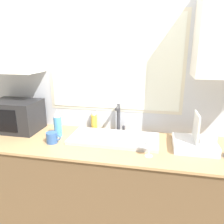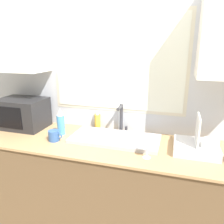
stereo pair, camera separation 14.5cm
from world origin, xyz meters
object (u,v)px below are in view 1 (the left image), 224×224
Objects in this scene: soap_bottle at (94,121)px; spray_bottle at (58,124)px; dish_rack at (196,143)px; wine_glass at (149,139)px; microwave at (16,116)px; mug_near_sink at (52,138)px; faucet at (119,117)px.

spray_bottle is at bearing -138.16° from soap_bottle.
wine_glass is at bearing -151.35° from dish_rack.
wine_glass is (0.55, -0.46, 0.06)m from soap_bottle.
soap_bottle is at bearing 163.57° from dish_rack.
microwave reaches higher than soap_bottle.
soap_bottle is at bearing 56.74° from mug_near_sink.
spray_bottle reaches higher than soap_bottle.
faucet is 1.52× the size of soap_bottle.
mug_near_sink is (0.47, -0.21, -0.10)m from microwave.
faucet is at bearing 160.31° from dish_rack.
dish_rack is 1.84× the size of soap_bottle.
faucet is 1.09× the size of spray_bottle.
dish_rack is 1.78× the size of wine_glass.
microwave is 2.55× the size of soap_bottle.
faucet is 0.98m from microwave.
mug_near_sink is (0.01, -0.15, -0.07)m from spray_bottle.
faucet is 0.70m from dish_rack.
spray_bottle is at bearing 178.61° from dish_rack.
soap_bottle is at bearing 172.65° from faucet.
faucet is 0.52m from wine_glass.
faucet is 0.62m from mug_near_sink.
spray_bottle is at bearing 164.72° from wine_glass.
dish_rack is at bearing 5.86° from mug_near_sink.
soap_bottle is 0.97× the size of wine_glass.
microwave is 0.75m from soap_bottle.
faucet is at bearing 124.98° from wine_glass.
dish_rack is 0.41m from wine_glass.
dish_rack is 1.16m from mug_near_sink.
microwave is 0.52m from mug_near_sink.
dish_rack reaches higher than spray_bottle.
soap_bottle is 0.46m from mug_near_sink.
spray_bottle reaches higher than mug_near_sink.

